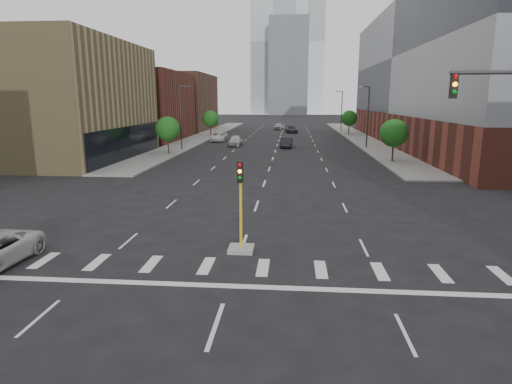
# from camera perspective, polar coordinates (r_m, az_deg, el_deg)

# --- Properties ---
(ground) EXTENTS (400.00, 400.00, 0.00)m
(ground) POSITION_cam_1_polar(r_m,az_deg,el_deg) (12.91, -7.09, -21.61)
(ground) COLOR black
(ground) RESTS_ON ground
(sidewalk_left_far) EXTENTS (5.00, 92.00, 0.15)m
(sidewalk_left_far) POSITION_cam_1_polar(r_m,az_deg,el_deg) (86.53, -6.82, 7.45)
(sidewalk_left_far) COLOR gray
(sidewalk_left_far) RESTS_ON ground
(sidewalk_right_far) EXTENTS (5.00, 92.00, 0.15)m
(sidewalk_right_far) POSITION_cam_1_polar(r_m,az_deg,el_deg) (85.70, 13.40, 7.16)
(sidewalk_right_far) COLOR gray
(sidewalk_right_far) RESTS_ON ground
(building_left_mid) EXTENTS (20.00, 24.00, 14.00)m
(building_left_mid) POSITION_cam_1_polar(r_m,az_deg,el_deg) (58.65, -26.28, 10.84)
(building_left_mid) COLOR #958054
(building_left_mid) RESTS_ON ground
(building_left_far_a) EXTENTS (20.00, 22.00, 12.00)m
(building_left_far_a) POSITION_cam_1_polar(r_m,az_deg,el_deg) (82.11, -16.81, 10.91)
(building_left_far_a) COLOR brown
(building_left_far_a) RESTS_ON ground
(building_left_far_b) EXTENTS (20.00, 24.00, 13.00)m
(building_left_far_b) POSITION_cam_1_polar(r_m,az_deg,el_deg) (106.74, -11.65, 11.63)
(building_left_far_b) COLOR brown
(building_left_far_b) RESTS_ON ground
(building_right_main) EXTENTS (24.00, 70.00, 22.00)m
(building_right_main) POSITION_cam_1_polar(r_m,az_deg,el_deg) (75.61, 26.70, 13.88)
(building_right_main) COLOR brown
(building_right_main) RESTS_ON ground
(tower_left) EXTENTS (22.00, 22.00, 70.00)m
(tower_left) POSITION_cam_1_polar(r_m,az_deg,el_deg) (232.38, 2.38, 19.11)
(tower_left) COLOR #B2B7BC
(tower_left) RESTS_ON ground
(tower_right) EXTENTS (20.00, 20.00, 80.00)m
(tower_right) POSITION_cam_1_polar(r_m,az_deg,el_deg) (272.56, 6.78, 19.08)
(tower_right) COLOR #B2B7BC
(tower_right) RESTS_ON ground
(tower_mid) EXTENTS (18.00, 18.00, 44.00)m
(tower_mid) POSITION_cam_1_polar(r_m,az_deg,el_deg) (211.00, 4.36, 16.24)
(tower_mid) COLOR slate
(tower_mid) RESTS_ON ground
(median_traffic_signal) EXTENTS (1.20, 1.20, 4.40)m
(median_traffic_signal) POSITION_cam_1_polar(r_m,az_deg,el_deg) (20.54, -2.03, -5.33)
(median_traffic_signal) COLOR #999993
(median_traffic_signal) RESTS_ON ground
(streetlight_right_a) EXTENTS (1.60, 0.22, 9.07)m
(streetlight_right_a) POSITION_cam_1_polar(r_m,az_deg,el_deg) (66.43, 14.63, 9.99)
(streetlight_right_a) COLOR #2D2D30
(streetlight_right_a) RESTS_ON ground
(streetlight_right_b) EXTENTS (1.60, 0.22, 9.07)m
(streetlight_right_b) POSITION_cam_1_polar(r_m,az_deg,el_deg) (101.10, 11.31, 10.78)
(streetlight_right_b) COLOR #2D2D30
(streetlight_right_b) RESTS_ON ground
(streetlight_left) EXTENTS (1.60, 0.22, 9.07)m
(streetlight_left) POSITION_cam_1_polar(r_m,az_deg,el_deg) (62.53, -9.93, 10.08)
(streetlight_left) COLOR #2D2D30
(streetlight_left) RESTS_ON ground
(tree_left_near) EXTENTS (3.20, 3.20, 4.85)m
(tree_left_near) POSITION_cam_1_polar(r_m,az_deg,el_deg) (57.96, -11.70, 8.25)
(tree_left_near) COLOR #382619
(tree_left_near) RESTS_ON ground
(tree_left_far) EXTENTS (3.20, 3.20, 4.85)m
(tree_left_far) POSITION_cam_1_polar(r_m,az_deg,el_deg) (87.11, -6.08, 9.69)
(tree_left_far) COLOR #382619
(tree_left_far) RESTS_ON ground
(tree_right_near) EXTENTS (3.20, 3.20, 4.85)m
(tree_right_near) POSITION_cam_1_polar(r_m,az_deg,el_deg) (51.93, 17.92, 7.48)
(tree_right_near) COLOR #382619
(tree_right_near) RESTS_ON ground
(tree_right_far) EXTENTS (3.20, 3.20, 4.85)m
(tree_right_far) POSITION_cam_1_polar(r_m,az_deg,el_deg) (91.29, 12.33, 9.59)
(tree_right_far) COLOR #382619
(tree_right_far) RESTS_ON ground
(car_near_left) EXTENTS (1.99, 4.91, 1.67)m
(car_near_left) POSITION_cam_1_polar(r_m,az_deg,el_deg) (67.86, -2.74, 6.87)
(car_near_left) COLOR #B1B0B5
(car_near_left) RESTS_ON ground
(car_mid_right) EXTENTS (1.87, 4.78, 1.55)m
(car_mid_right) POSITION_cam_1_polar(r_m,az_deg,el_deg) (65.46, 4.08, 6.60)
(car_mid_right) COLOR black
(car_mid_right) RESTS_ON ground
(car_far_left) EXTENTS (2.75, 5.76, 1.59)m
(car_far_left) POSITION_cam_1_polar(r_m,az_deg,el_deg) (75.76, -5.00, 7.36)
(car_far_left) COLOR silver
(car_far_left) RESTS_ON ground
(car_deep_right) EXTENTS (2.95, 5.45, 1.50)m
(car_deep_right) POSITION_cam_1_polar(r_m,az_deg,el_deg) (94.74, 4.73, 8.31)
(car_deep_right) COLOR black
(car_deep_right) RESTS_ON ground
(car_distant) EXTENTS (2.18, 4.93, 1.65)m
(car_distant) POSITION_cam_1_polar(r_m,az_deg,el_deg) (104.92, 3.03, 8.76)
(car_distant) COLOR #9E9EA2
(car_distant) RESTS_ON ground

